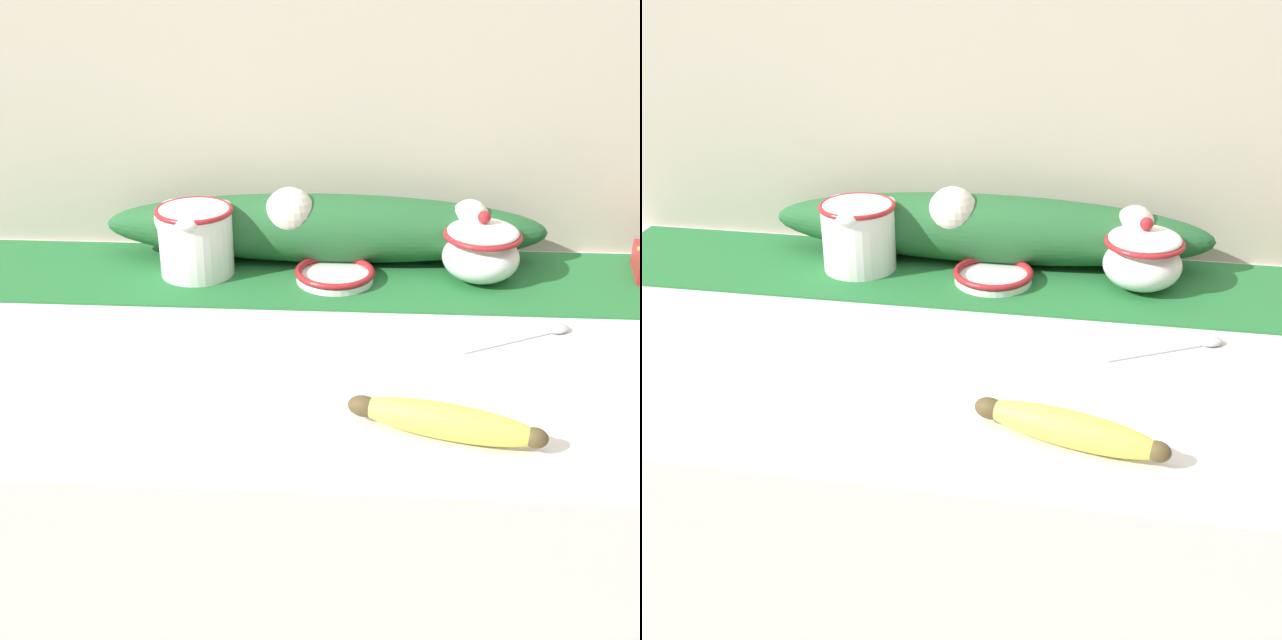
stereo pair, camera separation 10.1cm
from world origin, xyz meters
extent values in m
cube|color=silver|center=(0.00, 0.00, 0.43)|extent=(1.36, 0.65, 0.86)
cube|color=#B7AD99|center=(0.00, 0.35, 1.20)|extent=(2.16, 0.04, 2.40)
cube|color=#236B33|center=(0.00, 0.20, 0.87)|extent=(1.25, 0.24, 0.00)
cylinder|color=white|center=(-0.20, 0.20, 0.92)|extent=(0.11, 0.11, 0.11)
torus|color=#A31E23|center=(-0.20, 0.20, 0.97)|extent=(0.12, 0.12, 0.01)
torus|color=white|center=(-0.20, 0.27, 0.93)|extent=(0.05, 0.01, 0.05)
ellipsoid|color=white|center=(-0.20, 0.14, 0.97)|extent=(0.03, 0.03, 0.02)
ellipsoid|color=white|center=(0.24, 0.20, 0.90)|extent=(0.12, 0.12, 0.07)
torus|color=#A31E23|center=(0.24, 0.20, 0.94)|extent=(0.12, 0.12, 0.01)
ellipsoid|color=white|center=(0.24, 0.20, 0.95)|extent=(0.11, 0.11, 0.03)
sphere|color=#A31E23|center=(0.24, 0.20, 0.97)|extent=(0.02, 0.02, 0.02)
cylinder|color=white|center=(0.02, 0.18, 0.87)|extent=(0.12, 0.12, 0.01)
torus|color=#A31E23|center=(0.02, 0.18, 0.88)|extent=(0.12, 0.12, 0.01)
ellipsoid|color=#DBCC4C|center=(0.16, -0.22, 0.88)|extent=(0.21, 0.09, 0.04)
ellipsoid|color=brown|center=(0.07, -0.20, 0.88)|extent=(0.04, 0.03, 0.02)
ellipsoid|color=brown|center=(0.25, -0.25, 0.88)|extent=(0.03, 0.03, 0.02)
cube|color=#B7B7BC|center=(0.26, -0.01, 0.87)|extent=(0.12, 0.07, 0.00)
ellipsoid|color=#B7B7BC|center=(0.33, 0.03, 0.87)|extent=(0.04, 0.04, 0.01)
ellipsoid|color=#235B2D|center=(0.00, 0.26, 0.92)|extent=(0.71, 0.12, 0.11)
sphere|color=silver|center=(-0.24, 0.25, 0.94)|extent=(0.07, 0.07, 0.07)
sphere|color=silver|center=(-0.16, 0.24, 0.94)|extent=(0.05, 0.05, 0.05)
sphere|color=silver|center=(-0.05, 0.24, 0.95)|extent=(0.08, 0.08, 0.08)
sphere|color=silver|center=(0.05, 0.28, 0.93)|extent=(0.05, 0.05, 0.05)
sphere|color=silver|center=(0.17, 0.26, 0.94)|extent=(0.05, 0.05, 0.05)
sphere|color=silver|center=(0.23, 0.25, 0.95)|extent=(0.06, 0.06, 0.06)
camera|label=1|loc=(0.07, -0.95, 1.37)|focal=45.00mm
camera|label=2|loc=(0.17, -0.94, 1.37)|focal=45.00mm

